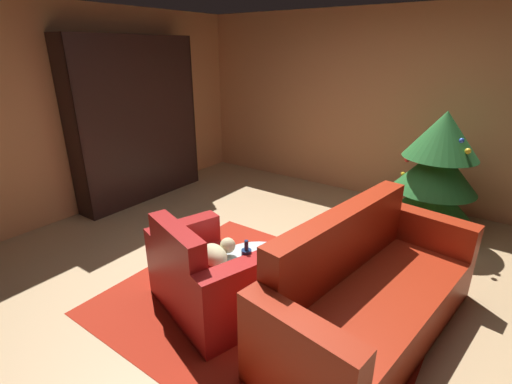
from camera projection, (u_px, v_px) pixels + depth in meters
ground_plane at (292, 286)px, 3.43m from camera, size 7.48×7.48×0.00m
wall_back at (397, 109)px, 5.01m from camera, size 6.36×0.06×2.58m
wall_left at (79, 113)px, 4.66m from camera, size 0.06×5.48×2.58m
area_rug at (264, 303)px, 3.20m from camera, size 2.54×2.16×0.01m
bookshelf_unit at (145, 122)px, 5.20m from camera, size 0.36×1.89×2.22m
armchair_red at (206, 278)px, 3.03m from camera, size 1.17×0.94×0.83m
couch_red at (367, 295)px, 2.81m from camera, size 1.11×2.14×0.93m
coffee_table at (259, 267)px, 3.02m from camera, size 0.72×0.72×0.43m
book_stack_on_table at (264, 260)px, 2.99m from camera, size 0.21×0.18×0.06m
bottle_on_table at (247, 262)px, 2.80m from camera, size 0.08×0.08×0.30m
decorated_tree at (436, 174)px, 4.13m from camera, size 1.00×1.00×1.44m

